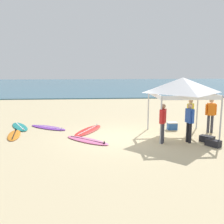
{
  "coord_description": "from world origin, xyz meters",
  "views": [
    {
      "loc": [
        -1.12,
        -11.84,
        3.31
      ],
      "look_at": [
        -0.2,
        1.14,
        1.0
      ],
      "focal_mm": 42.48,
      "sensor_mm": 36.0,
      "label": 1
    }
  ],
  "objects_px": {
    "person_yellow": "(190,114)",
    "person_orange": "(211,113)",
    "cooler_box": "(172,126)",
    "surfboard_purple": "(48,128)",
    "person_red": "(163,121)",
    "gear_bag_by_pole": "(207,139)",
    "surfboard_pink": "(87,140)",
    "surfboard_red": "(88,130)",
    "surfboard_orange": "(14,135)",
    "surfboard_teal": "(20,127)",
    "gear_bag_near_tent": "(213,143)",
    "person_blue": "(189,120)",
    "canopy_tent": "(182,85)"
  },
  "relations": [
    {
      "from": "surfboard_purple",
      "to": "person_orange",
      "type": "xyz_separation_m",
      "value": [
        8.17,
        -1.51,
        0.95
      ]
    },
    {
      "from": "person_red",
      "to": "gear_bag_by_pole",
      "type": "xyz_separation_m",
      "value": [
        1.99,
        0.0,
        -0.85
      ]
    },
    {
      "from": "person_blue",
      "to": "surfboard_pink",
      "type": "bearing_deg",
      "value": 173.38
    },
    {
      "from": "surfboard_pink",
      "to": "gear_bag_near_tent",
      "type": "bearing_deg",
      "value": -12.26
    },
    {
      "from": "surfboard_purple",
      "to": "surfboard_red",
      "type": "bearing_deg",
      "value": -19.76
    },
    {
      "from": "surfboard_red",
      "to": "cooler_box",
      "type": "relative_size",
      "value": 5.3
    },
    {
      "from": "gear_bag_near_tent",
      "to": "gear_bag_by_pole",
      "type": "height_order",
      "value": "same"
    },
    {
      "from": "surfboard_orange",
      "to": "cooler_box",
      "type": "distance_m",
      "value": 7.88
    },
    {
      "from": "person_orange",
      "to": "surfboard_red",
      "type": "bearing_deg",
      "value": 173.0
    },
    {
      "from": "surfboard_purple",
      "to": "surfboard_orange",
      "type": "distance_m",
      "value": 1.97
    },
    {
      "from": "surfboard_teal",
      "to": "surfboard_pink",
      "type": "bearing_deg",
      "value": -38.16
    },
    {
      "from": "gear_bag_near_tent",
      "to": "gear_bag_by_pole",
      "type": "relative_size",
      "value": 1.0
    },
    {
      "from": "surfboard_red",
      "to": "gear_bag_by_pole",
      "type": "xyz_separation_m",
      "value": [
        5.19,
        -2.35,
        0.1
      ]
    },
    {
      "from": "surfboard_teal",
      "to": "surfboard_pink",
      "type": "relative_size",
      "value": 1.09
    },
    {
      "from": "canopy_tent",
      "to": "gear_bag_by_pole",
      "type": "relative_size",
      "value": 4.58
    },
    {
      "from": "surfboard_purple",
      "to": "gear_bag_by_pole",
      "type": "xyz_separation_m",
      "value": [
        7.34,
        -3.12,
        0.1
      ]
    },
    {
      "from": "cooler_box",
      "to": "gear_bag_by_pole",
      "type": "bearing_deg",
      "value": -70.07
    },
    {
      "from": "canopy_tent",
      "to": "surfboard_pink",
      "type": "xyz_separation_m",
      "value": [
        -4.42,
        -0.69,
        -2.35
      ]
    },
    {
      "from": "surfboard_red",
      "to": "gear_bag_by_pole",
      "type": "relative_size",
      "value": 4.41
    },
    {
      "from": "person_orange",
      "to": "cooler_box",
      "type": "bearing_deg",
      "value": 156.55
    },
    {
      "from": "person_yellow",
      "to": "person_orange",
      "type": "height_order",
      "value": "same"
    },
    {
      "from": "surfboard_red",
      "to": "cooler_box",
      "type": "height_order",
      "value": "cooler_box"
    },
    {
      "from": "surfboard_pink",
      "to": "person_yellow",
      "type": "distance_m",
      "value": 5.14
    },
    {
      "from": "surfboard_teal",
      "to": "cooler_box",
      "type": "height_order",
      "value": "cooler_box"
    },
    {
      "from": "surfboard_red",
      "to": "surfboard_orange",
      "type": "distance_m",
      "value": 3.57
    },
    {
      "from": "surfboard_orange",
      "to": "surfboard_teal",
      "type": "xyz_separation_m",
      "value": [
        -0.2,
        1.73,
        -0.0
      ]
    },
    {
      "from": "surfboard_red",
      "to": "surfboard_orange",
      "type": "height_order",
      "value": "same"
    },
    {
      "from": "surfboard_orange",
      "to": "person_yellow",
      "type": "xyz_separation_m",
      "value": [
        8.46,
        -0.21,
        0.95
      ]
    },
    {
      "from": "person_blue",
      "to": "person_orange",
      "type": "height_order",
      "value": "same"
    },
    {
      "from": "person_yellow",
      "to": "person_blue",
      "type": "bearing_deg",
      "value": -111.41
    },
    {
      "from": "surfboard_pink",
      "to": "person_red",
      "type": "xyz_separation_m",
      "value": [
        3.22,
        -0.52,
        0.95
      ]
    },
    {
      "from": "surfboard_pink",
      "to": "gear_bag_near_tent",
      "type": "relative_size",
      "value": 3.64
    },
    {
      "from": "surfboard_red",
      "to": "gear_bag_by_pole",
      "type": "distance_m",
      "value": 5.7
    },
    {
      "from": "surfboard_purple",
      "to": "person_yellow",
      "type": "relative_size",
      "value": 1.34
    },
    {
      "from": "surfboard_purple",
      "to": "person_red",
      "type": "distance_m",
      "value": 6.26
    },
    {
      "from": "gear_bag_by_pole",
      "to": "surfboard_purple",
      "type": "bearing_deg",
      "value": 156.97
    },
    {
      "from": "surfboard_purple",
      "to": "cooler_box",
      "type": "height_order",
      "value": "cooler_box"
    },
    {
      "from": "canopy_tent",
      "to": "surfboard_purple",
      "type": "xyz_separation_m",
      "value": [
        -6.55,
        1.91,
        -2.35
      ]
    },
    {
      "from": "person_red",
      "to": "cooler_box",
      "type": "distance_m",
      "value": 2.72
    },
    {
      "from": "surfboard_red",
      "to": "gear_bag_near_tent",
      "type": "height_order",
      "value": "gear_bag_near_tent"
    },
    {
      "from": "person_blue",
      "to": "surfboard_purple",
      "type": "bearing_deg",
      "value": 154.5
    },
    {
      "from": "person_blue",
      "to": "surfboard_teal",
      "type": "bearing_deg",
      "value": 157.11
    },
    {
      "from": "person_orange",
      "to": "person_yellow",
      "type": "bearing_deg",
      "value": -173.58
    },
    {
      "from": "surfboard_pink",
      "to": "canopy_tent",
      "type": "bearing_deg",
      "value": 8.86
    },
    {
      "from": "surfboard_orange",
      "to": "person_blue",
      "type": "xyz_separation_m",
      "value": [
        7.88,
        -1.68,
        0.95
      ]
    },
    {
      "from": "gear_bag_near_tent",
      "to": "canopy_tent",
      "type": "bearing_deg",
      "value": 113.3
    },
    {
      "from": "person_orange",
      "to": "gear_bag_by_pole",
      "type": "distance_m",
      "value": 2.0
    },
    {
      "from": "surfboard_teal",
      "to": "person_blue",
      "type": "xyz_separation_m",
      "value": [
        8.07,
        -3.41,
        0.95
      ]
    },
    {
      "from": "person_yellow",
      "to": "person_orange",
      "type": "relative_size",
      "value": 1.0
    },
    {
      "from": "surfboard_teal",
      "to": "gear_bag_by_pole",
      "type": "height_order",
      "value": "gear_bag_by_pole"
    }
  ]
}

